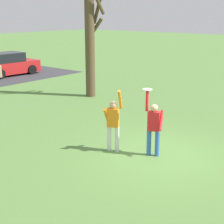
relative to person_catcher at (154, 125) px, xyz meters
The scene contains 6 objects.
ground_plane 0.99m from the person_catcher, 27.29° to the right, with size 120.00×120.00×0.00m, color #567F3D.
person_catcher is the anchor object (origin of this frame).
person_defender 1.30m from the person_catcher, 111.94° to the left, with size 0.58×0.64×2.04m.
frisbee_disc 1.13m from the person_catcher, 111.94° to the left, with size 0.28×0.28×0.02m, color white.
parked_car_red 16.88m from the person_catcher, 69.82° to the left, with size 4.19×2.21×1.59m.
bare_tree_tall 8.70m from the person_catcher, 55.72° to the left, with size 1.37×1.19×6.42m.
Camera 1 is at (-8.81, -5.36, 4.32)m, focal length 56.08 mm.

